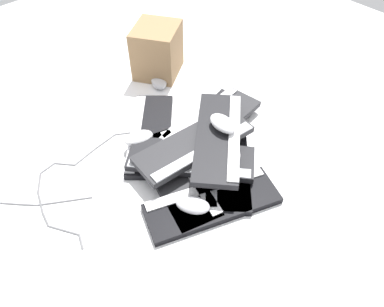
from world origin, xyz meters
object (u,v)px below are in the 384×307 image
Objects in this scene: keyboard_3 at (201,122)px; keyboard_7 at (195,144)px; mouse_2 at (229,160)px; mouse_0 at (223,123)px; mouse_3 at (193,205)px; mouse_1 at (159,82)px; cardboard_box at (157,50)px; keyboard_8 at (219,137)px; keyboard_2 at (226,162)px; keyboard_4 at (150,134)px; keyboard_5 at (191,159)px; keyboard_0 at (175,177)px; mouse_4 at (139,138)px; keyboard_6 at (212,123)px; keyboard_1 at (212,203)px.

keyboard_7 is (0.14, 0.11, 0.06)m from keyboard_3.
mouse_0 is at bearing -127.95° from mouse_2.
keyboard_7 is at bearing -75.96° from mouse_3.
mouse_1 is 0.14m from cardboard_box.
keyboard_8 is 3.90× the size of mouse_0.
keyboard_7 is (0.06, -0.10, 0.06)m from keyboard_2.
keyboard_2 and keyboard_4 have the same top height.
keyboard_2 is at bearing 143.57° from keyboard_5.
keyboard_4 is (-0.07, -0.23, 0.00)m from keyboard_0.
keyboard_0 is at bearing 106.71° from mouse_4.
keyboard_2 is at bearing -23.44° from mouse_0.
mouse_1 is at bearing -116.52° from keyboard_5.
keyboard_2 is at bearing 14.35° from mouse_1.
keyboard_5 and keyboard_6 have the same top height.
keyboard_0 is 1.03× the size of keyboard_7.
keyboard_0 is 2.09× the size of cardboard_box.
keyboard_4 is at bearing -18.28° from mouse_1.
mouse_3 is (0.13, 0.15, 0.01)m from keyboard_5.
keyboard_3 and keyboard_4 have the same top height.
keyboard_0 is at bearing -51.10° from mouse_3.
mouse_1 reaches higher than keyboard_1.
keyboard_2 is 0.13m from keyboard_7.
keyboard_2 is at bearing 139.81° from mouse_4.
cardboard_box is at bearing -116.09° from keyboard_7.
keyboard_7 reaches higher than keyboard_2.
mouse_1 is 0.70m from mouse_3.
keyboard_2 is 0.54m from mouse_1.
mouse_0 is 1.00× the size of mouse_1.
keyboard_6 reaches higher than keyboard_2.
keyboard_4 is (-0.05, -0.39, 0.00)m from keyboard_1.
keyboard_5 is (-0.01, 0.22, 0.03)m from keyboard_4.
keyboard_4 is 0.22m from keyboard_7.
keyboard_4 is 0.23m from keyboard_5.
mouse_1 is (-0.12, -0.53, 0.01)m from keyboard_2.
keyboard_2 is at bearing -150.68° from keyboard_1.
cardboard_box is (-0.30, -0.31, 0.10)m from keyboard_4.
mouse_1 is 0.49× the size of cardboard_box.
mouse_4 is at bearing -25.78° from keyboard_6.
mouse_3 is at bearing 98.66° from mouse_4.
mouse_0 is at bearing 16.59° from mouse_1.
keyboard_7 is (-0.12, -0.03, 0.06)m from keyboard_0.
keyboard_5 is at bearing 37.00° from keyboard_3.
keyboard_7 reaches higher than keyboard_5.
cardboard_box is at bearing 169.60° from mouse_0.
keyboard_8 is (-0.11, 0.25, 0.09)m from keyboard_4.
mouse_2 is (0.01, 0.07, -0.05)m from keyboard_8.
mouse_2 is at bearing -22.95° from mouse_0.
keyboard_1 is 0.08m from mouse_3.
keyboard_6 is (-0.26, -0.08, 0.03)m from keyboard_0.
mouse_3 reaches higher than keyboard_4.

